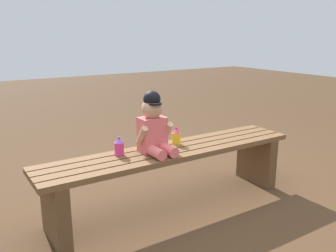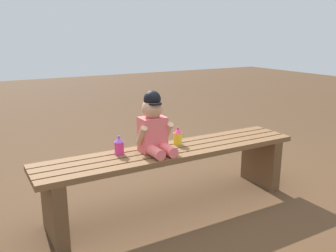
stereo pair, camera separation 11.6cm
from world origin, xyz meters
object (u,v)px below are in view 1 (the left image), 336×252
object	(u,v)px
park_bench	(173,166)
sippy_cup_right	(176,136)
child_figure	(154,126)
sippy_cup_left	(119,146)

from	to	relation	value
park_bench	sippy_cup_right	bearing A→B (deg)	43.26
child_figure	sippy_cup_right	bearing A→B (deg)	15.83
child_figure	sippy_cup_right	world-z (taller)	child_figure
park_bench	sippy_cup_left	size ratio (longest dim) A/B	14.98
sippy_cup_right	sippy_cup_left	bearing A→B (deg)	180.00
sippy_cup_left	sippy_cup_right	xyz separation A→B (m)	(0.44, 0.00, 0.00)
park_bench	sippy_cup_right	world-z (taller)	sippy_cup_right
park_bench	child_figure	xyz separation A→B (m)	(-0.14, 0.01, 0.30)
park_bench	sippy_cup_left	world-z (taller)	sippy_cup_left
park_bench	sippy_cup_right	xyz separation A→B (m)	(0.08, 0.08, 0.19)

